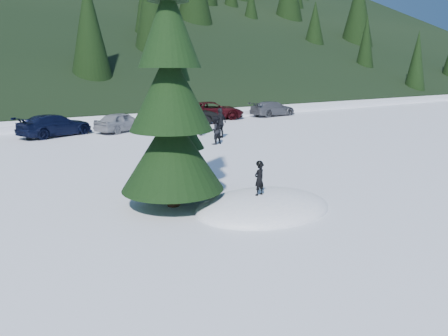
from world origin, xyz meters
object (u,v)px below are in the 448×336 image
car_4 (122,122)px  car_5 (188,115)px  adult_2 (200,124)px  car_3 (55,125)px  spruce_tall (171,101)px  car_7 (273,109)px  child_skier (259,179)px  adult_1 (221,123)px  spruce_short (179,132)px  adult_0 (215,130)px  car_6 (213,110)px

car_4 → car_5: size_ratio=0.86×
adult_2 → car_3: 9.28m
car_3 → car_5: bearing=-107.0°
spruce_tall → car_4: size_ratio=2.17×
spruce_tall → car_7: spruce_tall is taller
child_skier → adult_1: 14.12m
child_skier → car_5: (8.32, 19.33, -0.23)m
spruce_short → child_skier: spruce_short is taller
adult_0 → car_4: bearing=-82.9°
car_3 → car_5: (9.88, 0.35, 0.06)m
adult_0 → car_6: size_ratio=0.31×
adult_2 → car_7: 13.10m
child_skier → car_5: bearing=-121.1°
spruce_tall → car_7: bearing=43.3°
car_6 → adult_0: bearing=172.6°
child_skier → car_4: size_ratio=0.25×
child_skier → spruce_tall: bearing=-50.4°
car_4 → car_5: 5.71m
car_6 → car_7: 5.88m
adult_1 → car_7: 13.57m
child_skier → adult_2: adult_2 is taller
child_skier → car_3: (-1.56, 18.98, -0.29)m
car_3 → car_6: car_6 is taller
child_skier → car_4: (2.68, 18.49, -0.31)m
spruce_tall → car_5: size_ratio=1.88×
child_skier → adult_1: size_ratio=0.54×
adult_2 → adult_0: bearing=13.0°
adult_1 → car_6: adult_1 is taller
car_4 → car_6: size_ratio=0.75×
spruce_tall → car_5: bearing=59.5°
adult_1 → car_7: bearing=-165.7°
spruce_short → car_5: (9.31, 16.10, -1.35)m
spruce_tall → adult_1: 13.93m
spruce_short → car_6: (12.90, 18.16, -1.37)m
car_5 → car_6: size_ratio=0.87×
child_skier → car_4: child_skier is taller
car_4 → car_6: 9.68m
spruce_short → car_3: (-0.57, 15.74, -1.41)m
adult_2 → car_4: adult_2 is taller
spruce_tall → car_3: bearing=88.6°
child_skier → adult_0: size_ratio=0.62×
spruce_short → car_3: bearing=92.1°
car_4 → adult_0: bearing=175.3°
child_skier → car_7: 27.03m
adult_1 → adult_2: 1.70m
adult_0 → adult_2: adult_0 is taller
adult_0 → adult_1: (1.49, 1.68, 0.12)m
spruce_tall → car_4: spruce_tall is taller
car_5 → spruce_short: bearing=160.1°
adult_0 → car_7: bearing=-153.4°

